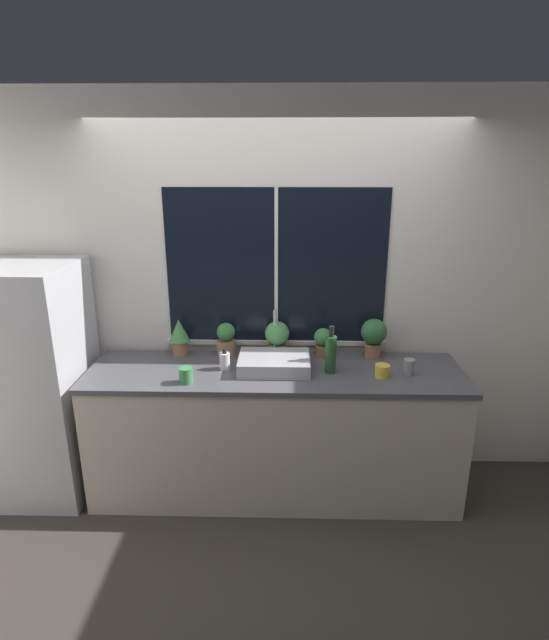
# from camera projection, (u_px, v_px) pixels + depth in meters

# --- Properties ---
(ground_plane) EXTENTS (14.00, 14.00, 0.00)m
(ground_plane) POSITION_uv_depth(u_px,v_px,m) (274.00, 518.00, 3.28)
(ground_plane) COLOR #38332D
(wall_back) EXTENTS (8.00, 0.09, 2.70)m
(wall_back) POSITION_uv_depth(u_px,v_px,m) (276.00, 291.00, 3.54)
(wall_back) COLOR silver
(wall_back) RESTS_ON ground_plane
(wall_left) EXTENTS (0.06, 7.00, 2.70)m
(wall_left) POSITION_uv_depth(u_px,v_px,m) (22.00, 267.00, 4.34)
(wall_left) COLOR silver
(wall_left) RESTS_ON ground_plane
(wall_right) EXTENTS (0.06, 7.00, 2.70)m
(wall_right) POSITION_uv_depth(u_px,v_px,m) (541.00, 270.00, 4.23)
(wall_right) COLOR silver
(wall_right) RESTS_ON ground_plane
(counter) EXTENTS (2.49, 0.67, 0.91)m
(counter) POSITION_uv_depth(u_px,v_px,m) (275.00, 431.00, 3.44)
(counter) COLOR beige
(counter) RESTS_ON ground_plane
(refrigerator) EXTENTS (0.66, 0.70, 1.62)m
(refrigerator) POSITION_uv_depth(u_px,v_px,m) (35.00, 382.00, 3.37)
(refrigerator) COLOR #B7B7BC
(refrigerator) RESTS_ON ground_plane
(sink) EXTENTS (0.47, 0.40, 0.35)m
(sink) POSITION_uv_depth(u_px,v_px,m) (274.00, 362.00, 3.31)
(sink) COLOR #ADADB2
(sink) RESTS_ON counter
(potted_plant_far_left) EXTENTS (0.14, 0.14, 0.27)m
(potted_plant_far_left) POSITION_uv_depth(u_px,v_px,m) (179.00, 335.00, 3.52)
(potted_plant_far_left) COLOR #9E6B4C
(potted_plant_far_left) RESTS_ON counter
(potted_plant_left) EXTENTS (0.13, 0.13, 0.24)m
(potted_plant_left) POSITION_uv_depth(u_px,v_px,m) (226.00, 340.00, 3.52)
(potted_plant_left) COLOR #9E6B4C
(potted_plant_left) RESTS_ON counter
(potted_plant_center) EXTENTS (0.17, 0.17, 0.25)m
(potted_plant_center) POSITION_uv_depth(u_px,v_px,m) (277.00, 337.00, 3.50)
(potted_plant_center) COLOR #9E6B4C
(potted_plant_center) RESTS_ON counter
(potted_plant_right) EXTENTS (0.13, 0.13, 0.21)m
(potted_plant_right) POSITION_uv_depth(u_px,v_px,m) (323.00, 341.00, 3.50)
(potted_plant_right) COLOR #9E6B4C
(potted_plant_right) RESTS_ON counter
(potted_plant_far_right) EXTENTS (0.18, 0.18, 0.28)m
(potted_plant_far_right) POSITION_uv_depth(u_px,v_px,m) (374.00, 335.00, 3.48)
(potted_plant_far_right) COLOR #9E6B4C
(potted_plant_far_right) RESTS_ON counter
(soap_bottle) EXTENTS (0.07, 0.07, 0.14)m
(soap_bottle) POSITION_uv_depth(u_px,v_px,m) (225.00, 360.00, 3.31)
(soap_bottle) COLOR white
(soap_bottle) RESTS_ON counter
(bottle_tall) EXTENTS (0.07, 0.07, 0.32)m
(bottle_tall) POSITION_uv_depth(u_px,v_px,m) (331.00, 353.00, 3.23)
(bottle_tall) COLOR #235128
(bottle_tall) RESTS_ON counter
(mug_yellow) EXTENTS (0.09, 0.09, 0.08)m
(mug_yellow) POSITION_uv_depth(u_px,v_px,m) (382.00, 371.00, 3.19)
(mug_yellow) COLOR gold
(mug_yellow) RESTS_ON counter
(mug_grey) EXTENTS (0.07, 0.07, 0.10)m
(mug_grey) POSITION_uv_depth(u_px,v_px,m) (409.00, 367.00, 3.23)
(mug_grey) COLOR gray
(mug_grey) RESTS_ON counter
(mug_green) EXTENTS (0.09, 0.09, 0.10)m
(mug_green) POSITION_uv_depth(u_px,v_px,m) (186.00, 375.00, 3.10)
(mug_green) COLOR #38844C
(mug_green) RESTS_ON counter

